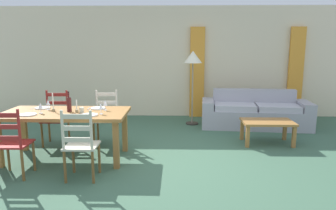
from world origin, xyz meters
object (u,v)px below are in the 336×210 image
(wine_bottle, at_px, (69,104))
(coffee_table, at_px, (267,124))
(standing_lamp, at_px, (193,61))
(coffee_cup_primary, at_px, (82,110))
(dining_chair_near_right, at_px, (81,145))
(dining_chair_far_left, at_px, (56,118))
(wine_glass_near_left, at_px, (40,106))
(dining_table, at_px, (65,117))
(dining_chair_near_left, at_px, (11,143))
(wine_glass_far_right, at_px, (105,103))
(wine_glass_far_left, at_px, (48,103))
(wine_glass_near_right, at_px, (101,107))
(dining_chair_far_right, at_px, (106,118))
(couch, at_px, (255,113))

(wine_bottle, xyz_separation_m, coffee_table, (3.28, 0.85, -0.51))
(coffee_table, bearing_deg, standing_lamp, 132.46)
(wine_bottle, height_order, coffee_cup_primary, wine_bottle)
(standing_lamp, bearing_deg, dining_chair_near_right, -117.96)
(dining_chair_far_left, relative_size, wine_glass_near_left, 5.96)
(wine_glass_near_left, bearing_deg, dining_table, 20.76)
(dining_chair_near_left, bearing_deg, wine_bottle, 53.43)
(dining_chair_near_left, xyz_separation_m, wine_glass_far_right, (1.07, 0.85, 0.38))
(wine_glass_far_left, distance_m, coffee_cup_primary, 0.64)
(dining_chair_near_right, relative_size, wine_glass_far_left, 5.96)
(wine_glass_near_right, bearing_deg, coffee_cup_primary, 167.75)
(wine_glass_near_left, relative_size, standing_lamp, 0.10)
(dining_chair_far_right, distance_m, couch, 3.25)
(wine_glass_far_left, relative_size, wine_glass_far_right, 1.00)
(dining_chair_near_right, bearing_deg, wine_glass_near_right, 77.86)
(coffee_cup_primary, height_order, standing_lamp, standing_lamp)
(dining_table, xyz_separation_m, coffee_table, (3.35, 0.86, -0.31))
(wine_bottle, distance_m, coffee_cup_primary, 0.25)
(dining_chair_near_right, bearing_deg, wine_bottle, 116.84)
(dining_table, relative_size, coffee_cup_primary, 21.11)
(dining_table, xyz_separation_m, couch, (3.43, 2.07, -0.37))
(wine_glass_near_right, height_order, wine_glass_far_left, same)
(wine_glass_near_left, height_order, couch, wine_glass_near_left)
(wine_glass_far_right, relative_size, coffee_table, 0.18)
(wine_glass_far_right, height_order, standing_lamp, standing_lamp)
(wine_glass_near_right, bearing_deg, couch, 38.14)
(wine_glass_near_right, bearing_deg, wine_glass_far_left, 161.97)
(coffee_cup_primary, bearing_deg, coffee_table, 17.04)
(wine_bottle, bearing_deg, coffee_table, 14.50)
(wine_bottle, bearing_deg, couch, 31.60)
(dining_chair_near_right, relative_size, coffee_cup_primary, 10.67)
(dining_chair_near_right, distance_m, wine_glass_near_left, 1.09)
(dining_chair_far_left, xyz_separation_m, standing_lamp, (2.51, 1.50, 0.93))
(wine_glass_far_left, height_order, coffee_table, wine_glass_far_left)
(wine_glass_far_right, bearing_deg, wine_glass_near_right, -90.08)
(dining_chair_far_right, bearing_deg, dining_table, -119.52)
(coffee_cup_primary, relative_size, coffee_table, 0.10)
(dining_chair_far_right, distance_m, wine_glass_near_left, 1.25)
(dining_table, xyz_separation_m, dining_chair_near_right, (0.46, -0.77, -0.19))
(dining_chair_far_right, xyz_separation_m, wine_bottle, (-0.38, -0.78, 0.39))
(wine_glass_far_right, bearing_deg, dining_chair_near_left, -141.52)
(wine_bottle, bearing_deg, coffee_cup_primary, -22.68)
(dining_chair_near_left, height_order, dining_chair_far_right, same)
(wine_glass_near_left, xyz_separation_m, coffee_table, (3.67, 0.98, -0.51))
(dining_chair_far_right, xyz_separation_m, standing_lamp, (1.62, 1.46, 0.93))
(wine_glass_far_left, relative_size, coffee_table, 0.18)
(wine_glass_near_right, height_order, couch, wine_glass_near_right)
(dining_chair_near_right, relative_size, wine_glass_far_right, 5.96)
(dining_chair_near_right, xyz_separation_m, standing_lamp, (1.61, 3.02, 0.93))
(dining_chair_near_right, xyz_separation_m, wine_glass_far_right, (0.13, 0.89, 0.38))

